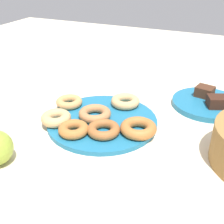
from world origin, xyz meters
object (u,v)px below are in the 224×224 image
Objects in this scene: donut_3 at (96,113)px; brownie_near at (205,92)px; donut_2 at (73,129)px; donut_4 at (125,101)px; donut_1 at (104,129)px; cake_plate at (207,104)px; brownie_far at (217,102)px; donut_6 at (56,118)px; donut_0 at (69,102)px; donut_5 at (138,128)px; donut_plate at (102,121)px.

donut_3 is 1.72× the size of brownie_near.
donut_2 and donut_4 have the same top height.
donut_3 is (-0.07, -0.06, 0.00)m from donut_1.
cake_plate is (-0.29, 0.22, -0.02)m from donut_1.
donut_3 is at bearing 172.67° from donut_2.
donut_3 is 1.72× the size of brownie_far.
donut_3 is at bearing -26.47° from donut_4.
donut_3 is 0.11m from donut_6.
donut_0 and donut_1 have the same top height.
donut_2 is 0.36× the size of cake_plate.
donut_3 is 0.14m from donut_5.
donut_plate is 3.37× the size of donut_3.
donut_5 is at bearing 116.36° from donut_1.
brownie_near is (-0.03, -0.02, 0.03)m from cake_plate.
donut_2 is at bearing -17.44° from donut_4.
donut_6 is (0.00, -0.14, 0.00)m from donut_1.
donut_plate is at bearing -14.36° from donut_4.
donut_4 is at bearing 142.01° from donut_6.
donut_3 is (-0.10, 0.01, -0.00)m from donut_2.
brownie_near is (-0.16, 0.21, 0.01)m from donut_4.
donut_1 is at bearing -32.40° from brownie_near.
donut_0 is at bearing -103.74° from donut_5.
brownie_far is (-0.27, 0.25, 0.01)m from donut_1.
donut_5 is (0.13, 0.09, 0.00)m from donut_4.
donut_4 is at bearing 162.56° from donut_2.
donut_plate is at bearing -48.45° from cake_plate.
brownie_near reaches higher than cake_plate.
donut_2 is 1.48× the size of brownie_near.
donut_6 is 0.47m from cake_plate.
brownie_near is (-0.36, 0.28, 0.01)m from donut_2.
donut_6 is at bearing -55.71° from brownie_far.
donut_5 is at bearing 78.07° from donut_plate.
donut_5 is (-0.07, 0.15, 0.00)m from donut_2.
donut_plate is 0.12m from donut_5.
donut_6 is 1.55× the size of brownie_near.
brownie_near reaches higher than donut_4.
brownie_far reaches higher than cake_plate.
cake_plate is 0.04m from brownie_near.
donut_3 is 0.37m from brownie_far.
donut_1 is 1.61× the size of brownie_near.
donut_1 is at bearing -43.32° from brownie_far.
donut_plate is 0.03m from donut_3.
donut_plate is 3.93× the size of donut_2.
donut_4 reaches higher than donut_1.
donut_5 and donut_6 have the same top height.
cake_plate is 4.10× the size of brownie_far.
cake_plate is at bearing 137.81° from donut_2.
donut_1 reaches higher than donut_plate.
donut_2 is at bearing -64.78° from donut_5.
donut_2 and donut_3 have the same top height.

